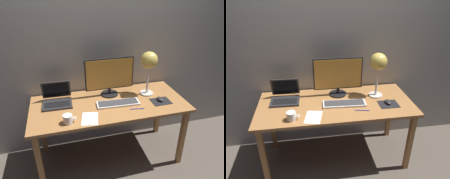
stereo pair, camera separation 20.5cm
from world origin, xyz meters
The scene contains 12 objects.
ground_plane centered at (0.00, 0.00, 0.00)m, with size 4.80×4.80×0.00m, color brown.
back_wall centered at (0.00, 0.40, 1.30)m, with size 4.80×0.06×2.60m, color #9E998E.
desk centered at (0.00, 0.00, 0.66)m, with size 1.60×0.70×0.74m.
monitor centered at (0.05, 0.18, 0.97)m, with size 0.53×0.19×0.43m.
keyboard_main centered at (0.08, -0.05, 0.75)m, with size 0.45×0.16×0.03m.
laptop centered at (-0.52, 0.15, 0.80)m, with size 0.30×0.27×0.22m.
desk_lamp centered at (0.46, 0.09, 1.11)m, with size 0.18×0.18×0.49m.
mousepad centered at (0.53, -0.11, 0.74)m, with size 0.20×0.16×0.00m, color black.
mouse centered at (0.53, -0.10, 0.76)m, with size 0.06×0.10×0.03m, color #28282B.
coffee_mug centered at (-0.44, -0.24, 0.78)m, with size 0.12×0.09×0.08m.
paper_sheet_near_mouse centered at (-0.24, -0.23, 0.74)m, with size 0.15×0.21×0.00m, color white.
pen centered at (0.24, -0.19, 0.74)m, with size 0.01×0.01×0.14m, color #2633A5.
Camera 1 is at (-0.46, -1.82, 1.85)m, focal length 33.46 mm.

